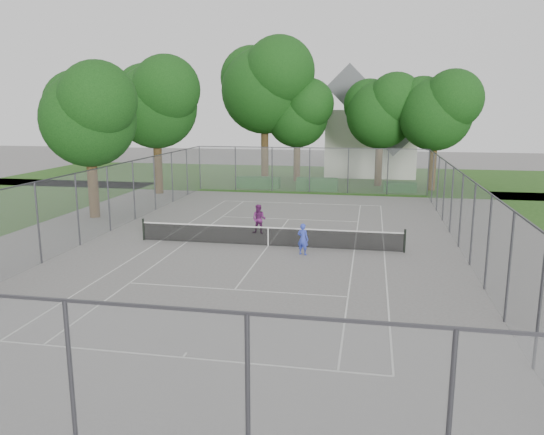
% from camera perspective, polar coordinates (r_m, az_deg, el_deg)
% --- Properties ---
extents(ground, '(120.00, 120.00, 0.00)m').
position_cam_1_polar(ground, '(25.58, -0.41, -3.08)').
color(ground, slate).
rests_on(ground, ground).
extents(grass_far, '(60.00, 20.00, 0.00)m').
position_cam_1_polar(grass_far, '(50.92, 5.22, 4.28)').
color(grass_far, '#234A15').
rests_on(grass_far, ground).
extents(court_markings, '(11.03, 23.83, 0.01)m').
position_cam_1_polar(court_markings, '(25.58, -0.41, -3.07)').
color(court_markings, silver).
rests_on(court_markings, ground).
extents(tennis_net, '(12.87, 0.10, 1.10)m').
position_cam_1_polar(tennis_net, '(25.45, -0.42, -1.97)').
color(tennis_net, black).
rests_on(tennis_net, ground).
extents(perimeter_fence, '(18.08, 34.08, 3.52)m').
position_cam_1_polar(perimeter_fence, '(25.18, -0.42, 0.91)').
color(perimeter_fence, '#38383D').
rests_on(perimeter_fence, ground).
extents(tree_far_left, '(8.81, 8.04, 12.66)m').
position_cam_1_polar(tree_far_left, '(48.32, -0.69, 14.27)').
color(tree_far_left, '#3C2A16').
rests_on(tree_far_left, ground).
extents(tree_far_midleft, '(6.33, 5.78, 9.10)m').
position_cam_1_polar(tree_far_midleft, '(47.96, 2.83, 11.34)').
color(tree_far_midleft, '#3C2A16').
rests_on(tree_far_midleft, ground).
extents(tree_far_midright, '(6.55, 5.98, 9.42)m').
position_cam_1_polar(tree_far_midright, '(45.99, 11.73, 11.38)').
color(tree_far_midright, '#3C2A16').
rests_on(tree_far_midright, ground).
extents(tree_far_right, '(6.60, 6.03, 9.49)m').
position_cam_1_polar(tree_far_right, '(44.40, 17.33, 11.16)').
color(tree_far_right, '#3C2A16').
rests_on(tree_far_right, ground).
extents(tree_side_back, '(7.23, 6.60, 10.39)m').
position_cam_1_polar(tree_side_back, '(41.82, -12.36, 12.27)').
color(tree_side_back, '#3C2A16').
rests_on(tree_side_back, ground).
extents(tree_side_front, '(6.40, 5.85, 9.20)m').
position_cam_1_polar(tree_side_front, '(33.41, -19.12, 10.72)').
color(tree_side_front, '#3C2A16').
rests_on(tree_side_front, ground).
extents(hedge_left, '(3.63, 1.09, 0.91)m').
position_cam_1_polar(hedge_left, '(44.21, -1.51, 3.79)').
color(hedge_left, '#184C1A').
rests_on(hedge_left, ground).
extents(hedge_mid, '(3.28, 0.94, 1.03)m').
position_cam_1_polar(hedge_mid, '(42.84, 4.88, 3.58)').
color(hedge_mid, '#184C1A').
rests_on(hedge_mid, ground).
extents(hedge_right, '(2.57, 0.94, 0.77)m').
position_cam_1_polar(hedge_right, '(43.25, 13.59, 3.20)').
color(hedge_right, '#184C1A').
rests_on(hedge_right, ground).
extents(house, '(8.48, 6.57, 10.55)m').
position_cam_1_polar(house, '(53.46, 10.60, 9.05)').
color(house, silver).
rests_on(house, ground).
extents(girl_player, '(0.61, 0.50, 1.45)m').
position_cam_1_polar(girl_player, '(23.97, 3.34, -2.33)').
color(girl_player, '#3344C0').
rests_on(girl_player, ground).
extents(woman_player, '(0.83, 0.68, 1.57)m').
position_cam_1_polar(woman_player, '(27.89, -1.40, -0.18)').
color(woman_player, '#682262').
rests_on(woman_player, ground).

